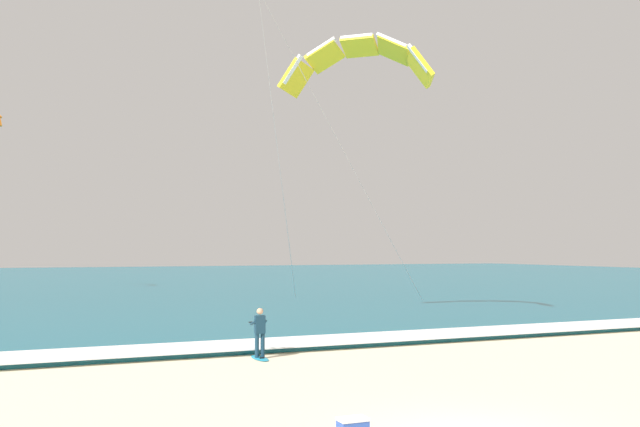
# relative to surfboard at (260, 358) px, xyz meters

# --- Properties ---
(sea) EXTENTS (200.00, 120.00, 0.20)m
(sea) POSITION_rel_surfboard_xyz_m (0.68, 61.00, 0.07)
(sea) COLOR #146075
(sea) RESTS_ON ground
(surf_foam) EXTENTS (200.00, 2.77, 0.04)m
(surf_foam) POSITION_rel_surfboard_xyz_m (0.68, 2.00, 0.19)
(surf_foam) COLOR white
(surf_foam) RESTS_ON sea
(surfboard) EXTENTS (0.45, 1.40, 0.09)m
(surfboard) POSITION_rel_surfboard_xyz_m (0.00, 0.00, 0.00)
(surfboard) COLOR #239EC6
(surfboard) RESTS_ON ground
(kitesurfer) EXTENTS (0.55, 0.53, 1.69)m
(kitesurfer) POSITION_rel_surfboard_xyz_m (0.00, 0.02, 0.91)
(kitesurfer) COLOR #143347
(kitesurfer) RESTS_ON ground
(kite_primary) EXTENTS (11.41, 11.90, 13.59)m
(kite_primary) POSITION_rel_surfboard_xyz_m (8.33, 9.50, 13.52)
(kite_primary) COLOR yellow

